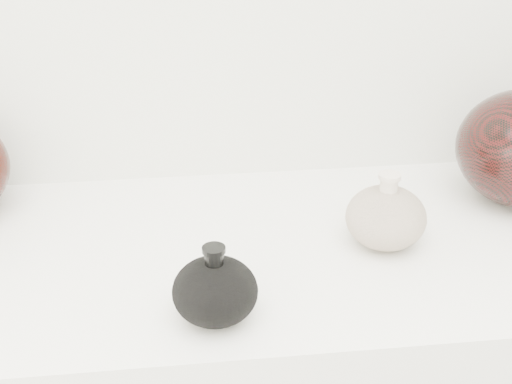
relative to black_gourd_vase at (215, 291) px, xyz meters
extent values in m
cube|color=white|center=(0.07, 0.17, -0.06)|extent=(1.20, 0.50, 0.03)
ellipsoid|color=black|center=(0.00, 0.00, 0.00)|extent=(0.12, 0.12, 0.08)
cylinder|color=black|center=(0.00, 0.00, 0.05)|extent=(0.03, 0.03, 0.02)
cylinder|color=black|center=(0.00, 0.00, 0.06)|extent=(0.03, 0.03, 0.01)
ellipsoid|color=beige|center=(0.26, 0.15, 0.00)|extent=(0.14, 0.14, 0.09)
cylinder|color=beige|center=(0.26, 0.15, 0.06)|extent=(0.03, 0.03, 0.03)
cylinder|color=beige|center=(0.26, 0.15, 0.07)|extent=(0.04, 0.04, 0.01)
camera|label=1|loc=(-0.04, -0.72, 0.51)|focal=50.00mm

